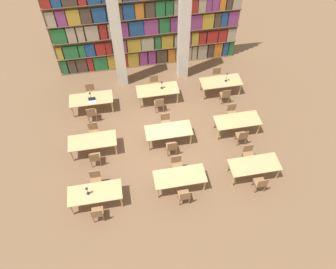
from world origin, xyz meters
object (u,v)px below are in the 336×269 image
object	(u,v)px
chair_12	(92,113)
chair_7	(94,131)
chair_3	(177,164)
chair_6	(95,158)
laptop	(92,101)
reading_table_8	(221,82)
chair_13	(91,92)
chair_1	(96,179)
reading_table_1	(180,177)
chair_9	(166,122)
desk_lamp_0	(87,190)
chair_5	(248,153)
reading_table_6	(91,100)
desk_lamp_3	(227,76)
chair_4	(261,183)
chair_17	(217,76)
reading_table_5	(237,121)
chair_14	(159,104)
chair_8	(172,147)
pillar_left	(116,31)
chair_11	(232,112)
desk_lamp_1	(90,95)
chair_16	(225,95)
chair_2	(184,196)
chair_0	(97,213)
reading_table_2	(254,166)
pillar_center	(184,24)
desk_lamp_2	(162,84)
chair_15	(154,83)
reading_table_7	(157,91)
reading_table_0	(95,194)

from	to	relation	value
chair_12	chair_7	bearing A→B (deg)	-87.23
chair_3	chair_12	distance (m)	4.70
chair_6	laptop	world-z (taller)	laptop
reading_table_8	chair_13	bearing A→B (deg)	174.09
chair_1	reading_table_1	xyz separation A→B (m)	(3.17, -0.58, 0.17)
chair_7	chair_9	size ratio (longest dim) A/B	1.00
chair_1	desk_lamp_0	size ratio (longest dim) A/B	2.16
chair_5	reading_table_6	xyz separation A→B (m)	(-6.17, 4.11, 0.17)
laptop	desk_lamp_3	bearing A→B (deg)	2.43
chair_4	chair_17	size ratio (longest dim) A/B	1.00
reading_table_5	chair_14	distance (m)	3.64
chair_7	desk_lamp_0	bearing A→B (deg)	85.23
chair_8	chair_14	xyz separation A→B (m)	(-0.10, 2.56, 0.00)
pillar_left	reading_table_1	distance (m)	7.11
chair_11	desk_lamp_3	size ratio (longest dim) A/B	1.78
desk_lamp_1	chair_16	size ratio (longest dim) A/B	0.47
pillar_left	chair_7	distance (m)	4.57
reading_table_6	chair_16	size ratio (longest dim) A/B	2.24
chair_9	chair_17	world-z (taller)	same
chair_2	reading_table_5	distance (m)	4.28
chair_4	chair_6	size ratio (longest dim) A/B	1.00
chair_0	chair_16	bearing A→B (deg)	38.81
chair_13	desk_lamp_1	distance (m)	0.91
reading_table_2	chair_16	distance (m)	4.18
reading_table_5	reading_table_6	bearing A→B (deg)	158.18
reading_table_2	chair_13	distance (m)	8.29
chair_5	chair_7	world-z (taller)	same
chair_6	desk_lamp_3	size ratio (longest dim) A/B	1.78
chair_6	reading_table_6	xyz separation A→B (m)	(-0.02, 3.20, 0.17)
chair_12	reading_table_8	distance (m)	6.29
chair_3	chair_6	xyz separation A→B (m)	(-3.18, 0.91, 0.00)
pillar_center	chair_16	size ratio (longest dim) A/B	6.81
desk_lamp_2	reading_table_2	bearing A→B (deg)	-60.20
chair_6	chair_16	size ratio (longest dim) A/B	1.00
chair_5	chair_17	distance (m)	4.88
chair_4	chair_15	size ratio (longest dim) A/B	1.00
chair_4	chair_9	xyz separation A→B (m)	(-3.01, 3.73, 0.00)
chair_0	desk_lamp_2	bearing A→B (deg)	60.03
desk_lamp_3	reading_table_7	bearing A→B (deg)	179.80
reading_table_6	desk_lamp_1	bearing A→B (deg)	-71.64
chair_6	chair_14	xyz separation A→B (m)	(3.05, 2.55, 0.00)
reading_table_1	chair_5	size ratio (longest dim) A/B	2.24
chair_6	chair_14	world-z (taller)	same
chair_4	chair_11	size ratio (longest dim) A/B	1.00
chair_12	laptop	xyz separation A→B (m)	(0.10, 0.48, 0.29)
reading_table_0	reading_table_5	bearing A→B (deg)	21.58
reading_table_2	reading_table_8	distance (m)	4.88
reading_table_7	chair_16	bearing A→B (deg)	-12.57
chair_0	desk_lamp_2	distance (m)	6.66
chair_9	chair_16	world-z (taller)	same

